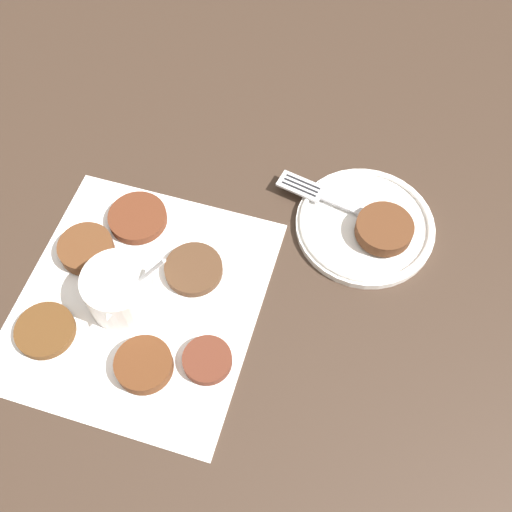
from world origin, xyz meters
name	(u,v)px	position (x,y,z in m)	size (l,w,h in m)	color
ground_plane	(119,308)	(0.00, 0.00, 0.00)	(4.00, 4.00, 0.00)	#38281E
napkin	(140,300)	(-0.01, 0.03, 0.00)	(0.39, 0.37, 0.00)	white
sauce_bowl	(120,291)	(-0.01, 0.01, 0.03)	(0.10, 0.11, 0.11)	white
fritter_0	(194,269)	(-0.06, 0.09, 0.01)	(0.08, 0.08, 0.01)	#4A301E
fritter_1	(207,360)	(0.06, 0.12, 0.01)	(0.06, 0.06, 0.01)	#582A1C
fritter_2	(138,218)	(-0.13, 0.00, 0.01)	(0.08, 0.08, 0.01)	#582A18
fritter_3	(45,330)	(0.04, -0.08, 0.01)	(0.07, 0.07, 0.01)	#543318
fritter_4	(86,249)	(-0.08, -0.06, 0.01)	(0.07, 0.07, 0.02)	#58321B
fritter_5	(144,365)	(0.08, 0.05, 0.01)	(0.07, 0.07, 0.02)	#562E17
serving_plate	(365,225)	(-0.15, 0.32, 0.01)	(0.19, 0.19, 0.02)	white
fritter_on_plate	(384,229)	(-0.14, 0.34, 0.03)	(0.08, 0.08, 0.02)	#512D19
fork	(323,196)	(-0.19, 0.25, 0.02)	(0.09, 0.17, 0.00)	silver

